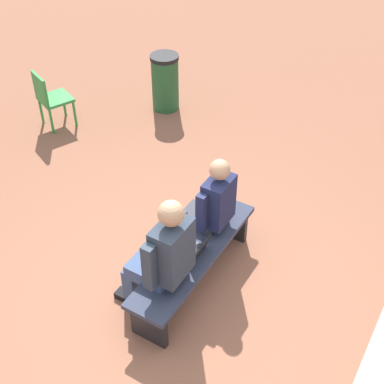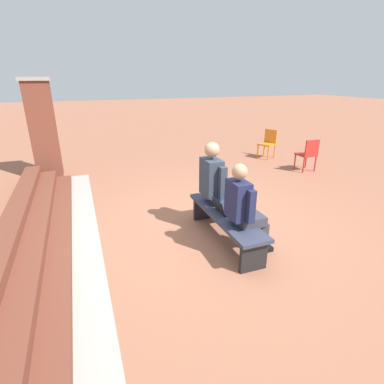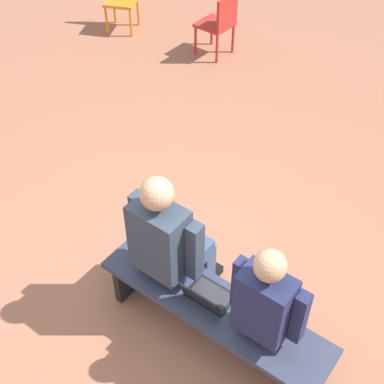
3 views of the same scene
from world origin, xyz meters
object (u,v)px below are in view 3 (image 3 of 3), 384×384
object	(u,v)px
person_adult	(170,241)
laptop	(207,297)
plastic_chair_by_pillar	(220,21)
bench	(213,311)
person_student	(271,305)

from	to	relation	value
person_adult	laptop	xyz separation A→B (m)	(-0.39, 0.08, -0.25)
plastic_chair_by_pillar	bench	bearing A→B (deg)	124.22
person_student	person_adult	xyz separation A→B (m)	(0.84, -0.01, 0.04)
person_adult	plastic_chair_by_pillar	xyz separation A→B (m)	(2.01, -3.54, -0.27)
person_student	plastic_chair_by_pillar	bearing A→B (deg)	-51.16
bench	plastic_chair_by_pillar	world-z (taller)	plastic_chair_by_pillar
bench	person_adult	world-z (taller)	person_adult
person_student	person_adult	bearing A→B (deg)	-0.44
person_student	person_adult	size ratio (longest dim) A/B	0.92
bench	person_adult	distance (m)	0.60
person_adult	plastic_chair_by_pillar	bearing A→B (deg)	-60.37
plastic_chair_by_pillar	laptop	bearing A→B (deg)	123.55
bench	person_adult	xyz separation A→B (m)	(0.44, -0.07, 0.39)
laptop	plastic_chair_by_pillar	xyz separation A→B (m)	(2.40, -3.62, -0.02)
laptop	bench	bearing A→B (deg)	-167.13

